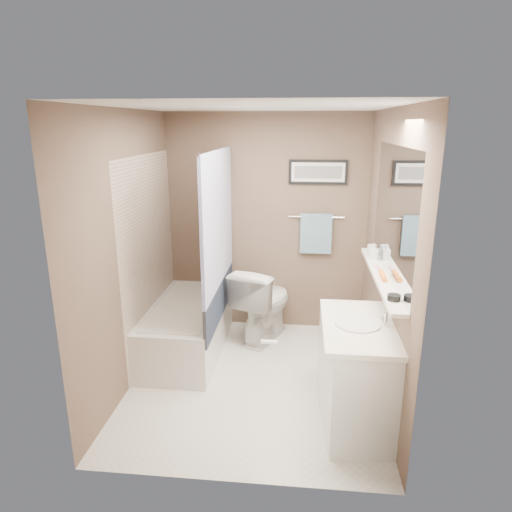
# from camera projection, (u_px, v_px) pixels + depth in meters

# --- Properties ---
(ground) EXTENTS (2.50, 2.50, 0.00)m
(ground) POSITION_uv_depth(u_px,v_px,m) (254.00, 380.00, 4.20)
(ground) COLOR silver
(ground) RESTS_ON ground
(ceiling) EXTENTS (2.20, 2.50, 0.04)m
(ceiling) POSITION_uv_depth(u_px,v_px,m) (254.00, 109.00, 3.54)
(ceiling) COLOR white
(ceiling) RESTS_ON wall_back
(wall_back) EXTENTS (2.20, 0.04, 2.40)m
(wall_back) POSITION_uv_depth(u_px,v_px,m) (266.00, 225.00, 5.04)
(wall_back) COLOR brown
(wall_back) RESTS_ON ground
(wall_front) EXTENTS (2.20, 0.04, 2.40)m
(wall_front) POSITION_uv_depth(u_px,v_px,m) (232.00, 313.00, 2.69)
(wall_front) COLOR brown
(wall_front) RESTS_ON ground
(wall_left) EXTENTS (0.04, 2.50, 2.40)m
(wall_left) POSITION_uv_depth(u_px,v_px,m) (131.00, 252.00, 3.97)
(wall_left) COLOR brown
(wall_left) RESTS_ON ground
(wall_right) EXTENTS (0.04, 2.50, 2.40)m
(wall_right) POSITION_uv_depth(u_px,v_px,m) (384.00, 259.00, 3.76)
(wall_right) COLOR brown
(wall_right) RESTS_ON ground
(tile_surround) EXTENTS (0.02, 1.55, 2.00)m
(tile_surround) POSITION_uv_depth(u_px,v_px,m) (150.00, 258.00, 4.51)
(tile_surround) COLOR #C9B098
(tile_surround) RESTS_ON wall_left
(curtain_rod) EXTENTS (0.02, 1.55, 0.02)m
(curtain_rod) POSITION_uv_depth(u_px,v_px,m) (216.00, 149.00, 4.15)
(curtain_rod) COLOR silver
(curtain_rod) RESTS_ON wall_left
(curtain_upper) EXTENTS (0.03, 1.45, 1.28)m
(curtain_upper) POSITION_uv_depth(u_px,v_px,m) (218.00, 219.00, 4.33)
(curtain_upper) COLOR white
(curtain_upper) RESTS_ON curtain_rod
(curtain_lower) EXTENTS (0.03, 1.45, 0.36)m
(curtain_lower) POSITION_uv_depth(u_px,v_px,m) (220.00, 300.00, 4.56)
(curtain_lower) COLOR #222D41
(curtain_lower) RESTS_ON curtain_rod
(mirror) EXTENTS (0.02, 1.60, 1.00)m
(mirror) POSITION_uv_depth(u_px,v_px,m) (393.00, 212.00, 3.50)
(mirror) COLOR silver
(mirror) RESTS_ON wall_right
(shelf) EXTENTS (0.12, 1.60, 0.03)m
(shelf) POSITION_uv_depth(u_px,v_px,m) (381.00, 276.00, 3.65)
(shelf) COLOR silver
(shelf) RESTS_ON wall_right
(towel_bar) EXTENTS (0.60, 0.02, 0.02)m
(towel_bar) POSITION_uv_depth(u_px,v_px,m) (316.00, 217.00, 4.94)
(towel_bar) COLOR silver
(towel_bar) RESTS_ON wall_back
(towel) EXTENTS (0.34, 0.05, 0.44)m
(towel) POSITION_uv_depth(u_px,v_px,m) (316.00, 234.00, 4.98)
(towel) COLOR #94C6D8
(towel) RESTS_ON towel_bar
(art_frame) EXTENTS (0.62, 0.02, 0.26)m
(art_frame) POSITION_uv_depth(u_px,v_px,m) (318.00, 172.00, 4.83)
(art_frame) COLOR black
(art_frame) RESTS_ON wall_back
(art_mat) EXTENTS (0.56, 0.00, 0.20)m
(art_mat) POSITION_uv_depth(u_px,v_px,m) (318.00, 172.00, 4.81)
(art_mat) COLOR white
(art_mat) RESTS_ON art_frame
(art_image) EXTENTS (0.50, 0.00, 0.13)m
(art_image) POSITION_uv_depth(u_px,v_px,m) (318.00, 172.00, 4.81)
(art_image) COLOR #595959
(art_image) RESTS_ON art_mat
(door) EXTENTS (0.80, 0.02, 2.00)m
(door) POSITION_uv_depth(u_px,v_px,m) (324.00, 349.00, 2.68)
(door) COLOR silver
(door) RESTS_ON wall_front
(door_handle) EXTENTS (0.10, 0.02, 0.02)m
(door_handle) POSITION_uv_depth(u_px,v_px,m) (269.00, 342.00, 2.76)
(door_handle) COLOR silver
(door_handle) RESTS_ON door
(bathtub) EXTENTS (0.71, 1.50, 0.50)m
(bathtub) POSITION_uv_depth(u_px,v_px,m) (187.00, 328.00, 4.70)
(bathtub) COLOR silver
(bathtub) RESTS_ON ground
(tub_rim) EXTENTS (0.56, 1.36, 0.02)m
(tub_rim) POSITION_uv_depth(u_px,v_px,m) (186.00, 305.00, 4.63)
(tub_rim) COLOR beige
(tub_rim) RESTS_ON bathtub
(toilet) EXTENTS (0.72, 0.92, 0.82)m
(toilet) POSITION_uv_depth(u_px,v_px,m) (264.00, 302.00, 4.94)
(toilet) COLOR white
(toilet) RESTS_ON ground
(vanity) EXTENTS (0.56, 0.93, 0.80)m
(vanity) POSITION_uv_depth(u_px,v_px,m) (357.00, 377.00, 3.51)
(vanity) COLOR white
(vanity) RESTS_ON ground
(countertop) EXTENTS (0.54, 0.96, 0.04)m
(countertop) POSITION_uv_depth(u_px,v_px,m) (359.00, 327.00, 3.39)
(countertop) COLOR white
(countertop) RESTS_ON vanity
(sink_basin) EXTENTS (0.34, 0.34, 0.01)m
(sink_basin) POSITION_uv_depth(u_px,v_px,m) (358.00, 323.00, 3.39)
(sink_basin) COLOR silver
(sink_basin) RESTS_ON countertop
(faucet_spout) EXTENTS (0.02, 0.02, 0.10)m
(faucet_spout) POSITION_uv_depth(u_px,v_px,m) (386.00, 319.00, 3.36)
(faucet_spout) COLOR silver
(faucet_spout) RESTS_ON countertop
(faucet_knob) EXTENTS (0.05, 0.05, 0.05)m
(faucet_knob) POSITION_uv_depth(u_px,v_px,m) (383.00, 316.00, 3.46)
(faucet_knob) COLOR silver
(faucet_knob) RESTS_ON countertop
(candle_bowl_near) EXTENTS (0.09, 0.09, 0.04)m
(candle_bowl_near) POSITION_uv_depth(u_px,v_px,m) (394.00, 297.00, 3.11)
(candle_bowl_near) COLOR black
(candle_bowl_near) RESTS_ON shelf
(hair_brush_front) EXTENTS (0.05, 0.22, 0.04)m
(hair_brush_front) POSITION_uv_depth(u_px,v_px,m) (383.00, 275.00, 3.55)
(hair_brush_front) COLOR orange
(hair_brush_front) RESTS_ON shelf
(pink_comb) EXTENTS (0.03, 0.16, 0.01)m
(pink_comb) POSITION_uv_depth(u_px,v_px,m) (378.00, 268.00, 3.78)
(pink_comb) COLOR #CB7CA1
(pink_comb) RESTS_ON shelf
(glass_jar) EXTENTS (0.08, 0.08, 0.10)m
(glass_jar) POSITION_uv_depth(u_px,v_px,m) (372.00, 250.00, 4.15)
(glass_jar) COLOR silver
(glass_jar) RESTS_ON shelf
(soap_bottle) EXTENTS (0.07, 0.07, 0.14)m
(soap_bottle) POSITION_uv_depth(u_px,v_px,m) (374.00, 252.00, 4.03)
(soap_bottle) COLOR #999999
(soap_bottle) RESTS_ON shelf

